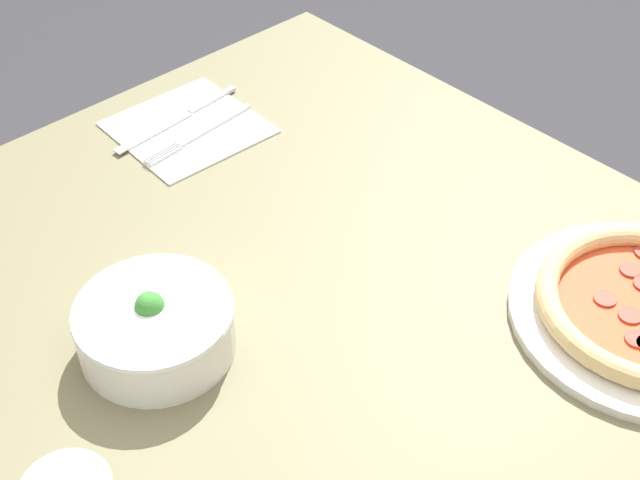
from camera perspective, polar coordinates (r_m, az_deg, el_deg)
name	(u,v)px	position (r m, az deg, el deg)	size (l,w,h in m)	color
dining_table	(347,393)	(1.06, 1.72, -9.79)	(1.19, 0.96, 0.72)	#706B4C
bowl	(156,325)	(0.97, -10.44, -5.35)	(0.17, 0.17, 0.08)	white
napkin	(188,128)	(1.31, -8.46, 7.13)	(0.20, 0.20, 0.00)	white
fork	(201,133)	(1.29, -7.64, 6.80)	(0.03, 0.19, 0.00)	silver
knife	(183,116)	(1.33, -8.78, 7.85)	(0.03, 0.23, 0.01)	silver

